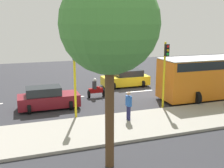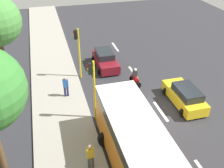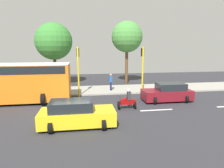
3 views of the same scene
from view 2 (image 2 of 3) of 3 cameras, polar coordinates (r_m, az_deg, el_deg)
The scene contains 13 objects.
ground_plane at distance 19.80m, azimuth 10.36°, elevation -5.88°, with size 40.00×60.00×0.10m, color #2D2D33.
sidewalk at distance 18.24m, azimuth -10.26°, elevation -9.13°, with size 4.00×60.00×0.15m, color #9E998E.
lane_stripe_far_north at distance 29.48m, azimuth 0.70°, elevation 7.95°, with size 0.20×2.40×0.01m, color white.
lane_stripe_north at distance 24.37m, azimuth 4.59°, elevation 2.47°, with size 0.20×2.40×0.01m, color white.
lane_stripe_mid at distance 19.76m, azimuth 10.38°, elevation -5.75°, with size 0.20×2.40×0.01m, color white.
car_yellow_cab at distance 20.51m, azimuth 15.30°, elevation -2.49°, with size 2.12×4.22×1.52m.
car_maroon at distance 25.00m, azimuth -1.45°, elevation 5.18°, with size 2.13×4.05×1.52m.
city_bus at distance 13.48m, azimuth 7.20°, elevation -16.49°, with size 3.20×11.00×3.16m.
motorcycle at distance 22.23m, azimuth 4.98°, elevation 1.27°, with size 0.60×1.30×1.53m.
pedestrian_near_signal at distance 20.62m, azimuth -9.87°, elevation -0.41°, with size 0.40×0.24×1.69m.
pedestrian_by_tree at distance 14.83m, azimuth -4.63°, elevation -15.09°, with size 0.40×0.24×1.69m.
traffic_light_corner at distance 22.36m, azimuth -7.34°, elevation 7.89°, with size 0.49×0.24×4.50m.
traffic_light_midblock at distance 17.12m, azimuth -4.17°, elevation 0.19°, with size 0.49×0.24×4.50m.
Camera 2 is at (7.51, 13.94, 11.83)m, focal length 42.70 mm.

